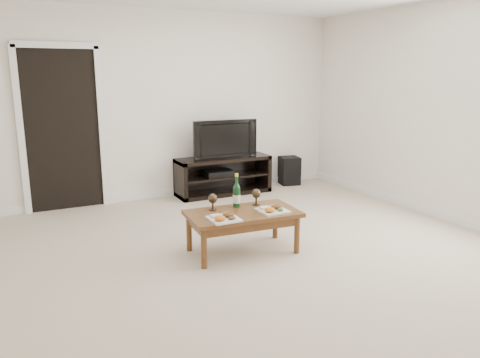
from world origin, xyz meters
name	(u,v)px	position (x,y,z in m)	size (l,w,h in m)	color
floor	(276,259)	(0.00, 0.00, 0.00)	(5.50, 5.50, 0.00)	#BEAF99
back_wall	(176,106)	(0.00, 2.77, 1.30)	(5.00, 0.04, 2.60)	white
doorway	(63,131)	(-1.55, 2.73, 1.02)	(0.90, 0.02, 2.05)	black
media_console	(223,176)	(0.60, 2.50, 0.28)	(1.40, 0.45, 0.55)	black
television	(223,138)	(0.60, 2.50, 0.83)	(0.96, 0.13, 0.55)	black
av_receiver	(218,173)	(0.52, 2.48, 0.33)	(0.40, 0.30, 0.08)	black
subwoofer	(289,171)	(1.81, 2.58, 0.22)	(0.29, 0.29, 0.44)	black
coffee_table	(243,232)	(-0.20, 0.32, 0.21)	(1.09, 0.59, 0.42)	brown
plate_left	(224,216)	(-0.47, 0.17, 0.45)	(0.27, 0.27, 0.07)	white
plate_right	(273,208)	(0.07, 0.19, 0.45)	(0.27, 0.27, 0.07)	white
wine_bottle	(237,190)	(-0.17, 0.49, 0.59)	(0.07, 0.07, 0.35)	#0E3518
goblet_left	(213,202)	(-0.44, 0.50, 0.51)	(0.09, 0.09, 0.17)	#372B1E
goblet_right	(256,197)	(0.04, 0.48, 0.51)	(0.09, 0.09, 0.17)	#372B1E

